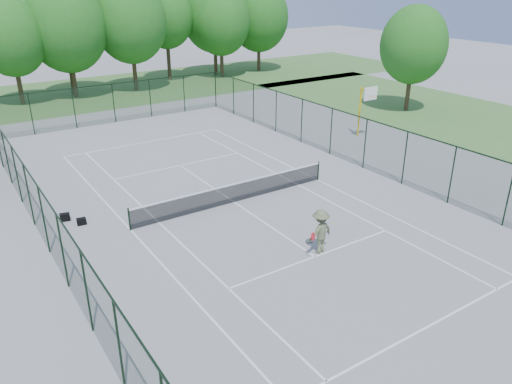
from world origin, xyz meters
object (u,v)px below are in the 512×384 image
Objects in this scene: sports_bag_a at (65,217)px; tennis_player at (320,231)px; basketball_goal at (366,102)px; tennis_net at (234,192)px.

sports_bag_a is 11.99m from tennis_player.
basketball_goal is 8.05× the size of sports_bag_a.
sports_bag_a is at bearing -174.98° from basketball_goal.
tennis_player is at bearing -36.38° from sports_bag_a.
sports_bag_a is at bearing 161.24° from tennis_net.
tennis_net is 14.23m from basketball_goal.
tennis_net is at bearing 93.73° from tennis_player.
tennis_player is at bearing -86.27° from tennis_net.
basketball_goal is at bearing 18.49° from tennis_net.
tennis_player is (0.40, -6.18, 0.39)m from tennis_net.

